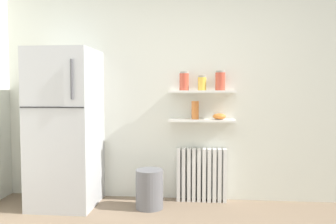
{
  "coord_description": "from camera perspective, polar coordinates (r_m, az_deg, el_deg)",
  "views": [
    {
      "loc": [
        0.12,
        -2.01,
        1.28
      ],
      "look_at": [
        -0.21,
        1.6,
        1.05
      ],
      "focal_mm": 36.73,
      "sensor_mm": 36.0,
      "label": 1
    }
  ],
  "objects": [
    {
      "name": "back_wall",
      "position": [
        4.06,
        3.62,
        3.9
      ],
      "size": [
        7.04,
        0.1,
        2.6
      ],
      "primitive_type": "cube",
      "color": "silver",
      "rests_on": "ground_plane"
    },
    {
      "name": "refrigerator",
      "position": [
        3.97,
        -16.63,
        -2.55
      ],
      "size": [
        0.68,
        0.72,
        1.73
      ],
      "color": "#B7BABF",
      "rests_on": "ground_plane"
    },
    {
      "name": "radiator",
      "position": [
        4.04,
        5.58,
        -10.33
      ],
      "size": [
        0.57,
        0.12,
        0.61
      ],
      "color": "white",
      "rests_on": "ground_plane"
    },
    {
      "name": "wall_shelf_lower",
      "position": [
        3.91,
        5.64,
        -1.39
      ],
      "size": [
        0.75,
        0.22,
        0.02
      ],
      "primitive_type": "cube",
      "color": "white"
    },
    {
      "name": "wall_shelf_upper",
      "position": [
        3.9,
        5.67,
        3.4
      ],
      "size": [
        0.75,
        0.22,
        0.02
      ],
      "primitive_type": "cube",
      "color": "white"
    },
    {
      "name": "storage_jar_0",
      "position": [
        3.9,
        2.69,
        5.14
      ],
      "size": [
        0.11,
        0.11,
        0.21
      ],
      "color": "#C64C38",
      "rests_on": "wall_shelf_upper"
    },
    {
      "name": "storage_jar_1",
      "position": [
        3.9,
        5.68,
        4.8
      ],
      "size": [
        0.09,
        0.09,
        0.17
      ],
      "color": "yellow",
      "rests_on": "wall_shelf_upper"
    },
    {
      "name": "storage_jar_2",
      "position": [
        3.9,
        8.66,
        5.15
      ],
      "size": [
        0.11,
        0.11,
        0.22
      ],
      "color": "#C64C38",
      "rests_on": "wall_shelf_upper"
    },
    {
      "name": "vase",
      "position": [
        3.9,
        4.53,
        0.31
      ],
      "size": [
        0.08,
        0.08,
        0.21
      ],
      "primitive_type": "cylinder",
      "color": "#CC7033",
      "rests_on": "wall_shelf_lower"
    },
    {
      "name": "shelf_bowl",
      "position": [
        3.91,
        8.51,
        -0.73
      ],
      "size": [
        0.15,
        0.15,
        0.07
      ],
      "primitive_type": "ellipsoid",
      "color": "orange",
      "rests_on": "wall_shelf_lower"
    },
    {
      "name": "trash_bin",
      "position": [
        3.82,
        -3.09,
        -12.63
      ],
      "size": [
        0.3,
        0.3,
        0.42
      ],
      "primitive_type": "cylinder",
      "color": "slate",
      "rests_on": "ground_plane"
    }
  ]
}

